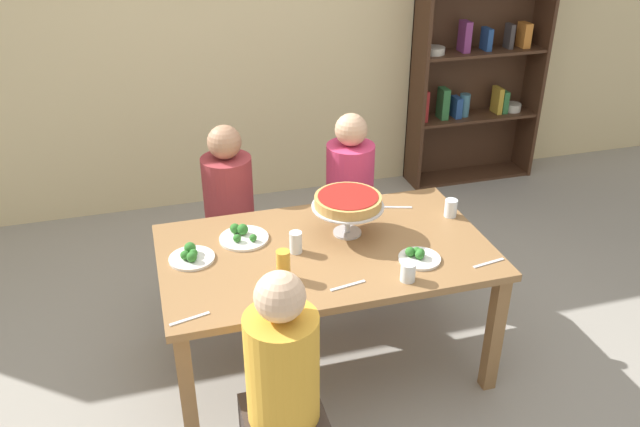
# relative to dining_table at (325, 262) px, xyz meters

# --- Properties ---
(ground_plane) EXTENTS (12.00, 12.00, 0.00)m
(ground_plane) POSITION_rel_dining_table_xyz_m (0.00, 0.00, -0.66)
(ground_plane) COLOR gray
(rear_partition) EXTENTS (8.00, 0.12, 2.80)m
(rear_partition) POSITION_rel_dining_table_xyz_m (0.00, 2.20, 0.74)
(rear_partition) COLOR beige
(rear_partition) RESTS_ON ground_plane
(dining_table) EXTENTS (1.68, 0.98, 0.74)m
(dining_table) POSITION_rel_dining_table_xyz_m (0.00, 0.00, 0.00)
(dining_table) COLOR olive
(dining_table) RESTS_ON ground_plane
(bookshelf) EXTENTS (1.10, 0.30, 2.21)m
(bookshelf) POSITION_rel_dining_table_xyz_m (1.89, 2.02, 0.48)
(bookshelf) COLOR #422819
(bookshelf) RESTS_ON ground_plane
(diner_far_left) EXTENTS (0.34, 0.34, 1.15)m
(diner_far_left) POSITION_rel_dining_table_xyz_m (-0.37, 0.80, -0.16)
(diner_far_left) COLOR #382D28
(diner_far_left) RESTS_ON ground_plane
(diner_near_left) EXTENTS (0.34, 0.34, 1.15)m
(diner_near_left) POSITION_rel_dining_table_xyz_m (-0.40, -0.76, -0.16)
(diner_near_left) COLOR #382D28
(diner_near_left) RESTS_ON ground_plane
(diner_far_right) EXTENTS (0.34, 0.34, 1.15)m
(diner_far_right) POSITION_rel_dining_table_xyz_m (0.39, 0.78, -0.16)
(diner_far_right) COLOR #382D28
(diner_far_right) RESTS_ON ground_plane
(deep_dish_pizza_stand) EXTENTS (0.38, 0.38, 0.22)m
(deep_dish_pizza_stand) POSITION_rel_dining_table_xyz_m (0.15, 0.11, 0.27)
(deep_dish_pizza_stand) COLOR silver
(deep_dish_pizza_stand) RESTS_ON dining_table
(salad_plate_near_diner) EXTENTS (0.26, 0.26, 0.07)m
(salad_plate_near_diner) POSITION_rel_dining_table_xyz_m (-0.39, 0.21, 0.10)
(salad_plate_near_diner) COLOR white
(salad_plate_near_diner) RESTS_ON dining_table
(salad_plate_far_diner) EXTENTS (0.21, 0.21, 0.06)m
(salad_plate_far_diner) POSITION_rel_dining_table_xyz_m (0.41, -0.23, 0.10)
(salad_plate_far_diner) COLOR white
(salad_plate_far_diner) RESTS_ON dining_table
(salad_plate_spare) EXTENTS (0.23, 0.23, 0.07)m
(salad_plate_spare) POSITION_rel_dining_table_xyz_m (-0.67, 0.08, 0.10)
(salad_plate_spare) COLOR white
(salad_plate_spare) RESTS_ON dining_table
(beer_glass_amber_tall) EXTENTS (0.07, 0.07, 0.15)m
(beer_glass_amber_tall) POSITION_rel_dining_table_xyz_m (-0.27, -0.20, 0.16)
(beer_glass_amber_tall) COLOR gold
(beer_glass_amber_tall) RESTS_ON dining_table
(water_glass_clear_near) EXTENTS (0.06, 0.06, 0.11)m
(water_glass_clear_near) POSITION_rel_dining_table_xyz_m (-0.15, 0.01, 0.14)
(water_glass_clear_near) COLOR white
(water_glass_clear_near) RESTS_ON dining_table
(water_glass_clear_far) EXTENTS (0.07, 0.07, 0.10)m
(water_glass_clear_far) POSITION_rel_dining_table_xyz_m (0.76, 0.14, 0.13)
(water_glass_clear_far) COLOR white
(water_glass_clear_far) RESTS_ON dining_table
(water_glass_clear_spare) EXTENTS (0.07, 0.07, 0.09)m
(water_glass_clear_spare) POSITION_rel_dining_table_xyz_m (0.29, -0.38, 0.13)
(water_glass_clear_spare) COLOR white
(water_glass_clear_spare) RESTS_ON dining_table
(cutlery_fork_near) EXTENTS (0.18, 0.04, 0.00)m
(cutlery_fork_near) POSITION_rel_dining_table_xyz_m (0.73, -0.36, 0.09)
(cutlery_fork_near) COLOR silver
(cutlery_fork_near) RESTS_ON dining_table
(cutlery_knife_near) EXTENTS (0.18, 0.07, 0.00)m
(cutlery_knife_near) POSITION_rel_dining_table_xyz_m (0.51, 0.31, 0.09)
(cutlery_knife_near) COLOR silver
(cutlery_knife_near) RESTS_ON dining_table
(cutlery_fork_far) EXTENTS (0.18, 0.05, 0.00)m
(cutlery_fork_far) POSITION_rel_dining_table_xyz_m (0.01, -0.35, 0.09)
(cutlery_fork_far) COLOR silver
(cutlery_fork_far) RESTS_ON dining_table
(cutlery_knife_far) EXTENTS (0.18, 0.06, 0.00)m
(cutlery_knife_far) POSITION_rel_dining_table_xyz_m (-0.73, -0.40, 0.09)
(cutlery_knife_far) COLOR silver
(cutlery_knife_far) RESTS_ON dining_table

